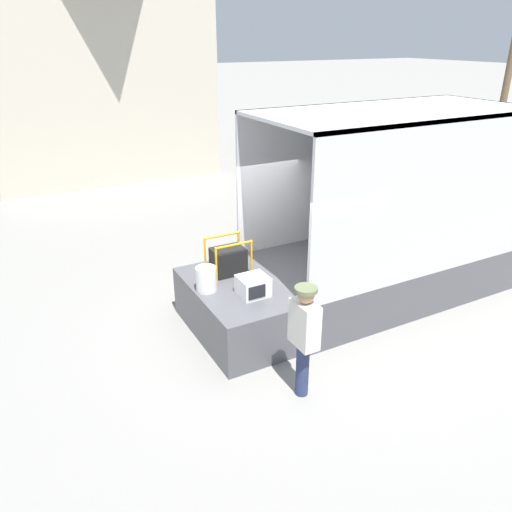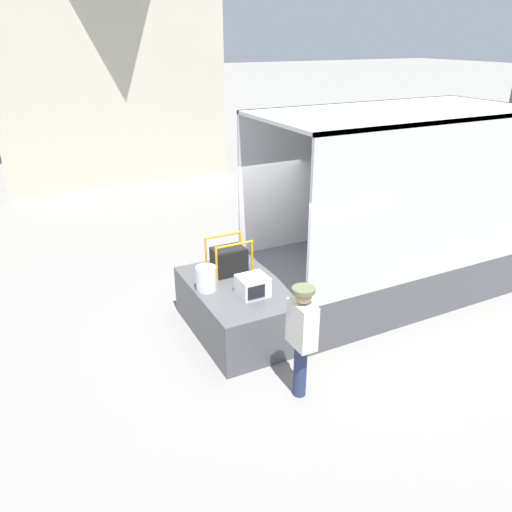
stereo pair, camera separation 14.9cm
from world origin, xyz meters
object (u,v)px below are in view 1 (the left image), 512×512
object	(u,v)px
worker_person	(304,331)
portable_generator	(229,260)
box_truck	(452,225)
microwave	(253,286)
orange_bucket	(206,279)

from	to	relation	value
worker_person	portable_generator	bearing A→B (deg)	89.31
portable_generator	box_truck	bearing A→B (deg)	-5.91
microwave	portable_generator	size ratio (longest dim) A/B	0.66
box_truck	orange_bucket	xyz separation A→B (m)	(-5.36, 0.08, 0.02)
portable_generator	microwave	bearing A→B (deg)	-91.04
microwave	box_truck	bearing A→B (deg)	4.78
box_truck	worker_person	xyz separation A→B (m)	(-4.79, -1.86, -0.03)
orange_bucket	worker_person	xyz separation A→B (m)	(0.57, -1.94, -0.04)
box_truck	worker_person	world-z (taller)	box_truck
orange_bucket	worker_person	world-z (taller)	worker_person
portable_generator	worker_person	distance (m)	2.35
box_truck	portable_generator	world-z (taller)	box_truck
worker_person	microwave	bearing A→B (deg)	89.52
orange_bucket	portable_generator	bearing A→B (deg)	34.54
portable_generator	worker_person	size ratio (longest dim) A/B	0.41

